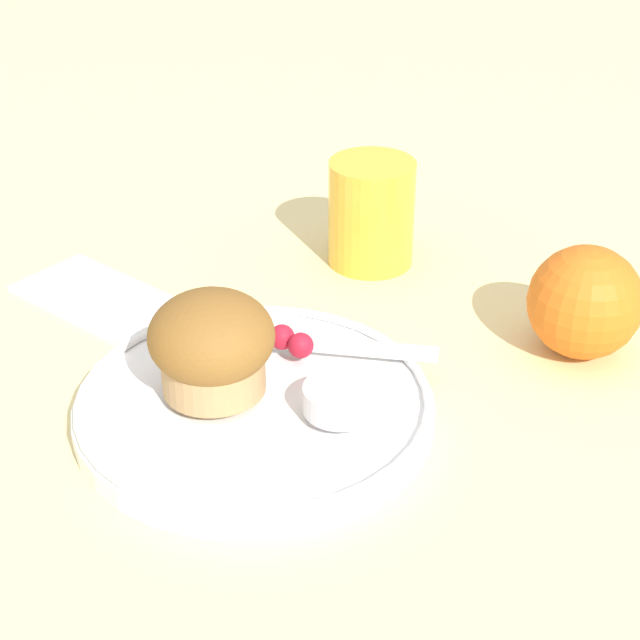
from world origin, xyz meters
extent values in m
plane|color=beige|center=(0.00, 0.00, 0.00)|extent=(3.00, 3.00, 0.00)
cylinder|color=white|center=(0.02, -0.02, 0.01)|extent=(0.23, 0.23, 0.01)
torus|color=white|center=(0.02, -0.02, 0.02)|extent=(0.23, 0.23, 0.01)
cylinder|color=tan|center=(-0.01, -0.03, 0.04)|extent=(0.07, 0.07, 0.03)
ellipsoid|color=brown|center=(-0.01, -0.03, 0.06)|extent=(0.08, 0.08, 0.06)
cylinder|color=silver|center=(0.07, 0.00, 0.03)|extent=(0.05, 0.05, 0.02)
cylinder|color=beige|center=(0.07, 0.00, 0.03)|extent=(0.04, 0.04, 0.00)
sphere|color=#B7192D|center=(-0.01, 0.03, 0.03)|extent=(0.02, 0.02, 0.02)
sphere|color=#B7192D|center=(0.01, 0.03, 0.03)|extent=(0.02, 0.02, 0.02)
cube|color=silver|center=(0.01, 0.04, 0.02)|extent=(0.16, 0.10, 0.00)
sphere|color=orange|center=(0.14, 0.19, 0.04)|extent=(0.08, 0.08, 0.08)
cylinder|color=gold|center=(-0.06, 0.20, 0.04)|extent=(0.07, 0.07, 0.09)
cube|color=white|center=(-0.18, 0.02, 0.00)|extent=(0.13, 0.07, 0.01)
camera|label=1|loc=(0.40, -0.43, 0.41)|focal=60.00mm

